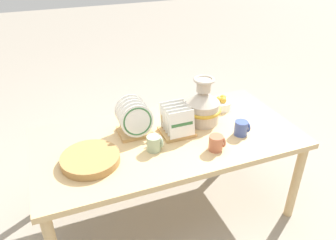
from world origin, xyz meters
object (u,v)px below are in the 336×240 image
(dish_rack_square_plates, at_px, (177,124))
(mug_terracotta_glaze, at_px, (217,143))
(dish_rack_round_plates, at_px, (135,121))
(mug_sage_glaze, at_px, (155,143))
(wicker_charger_stack, at_px, (90,159))
(ceramic_vase, at_px, (203,105))
(fruit_bowl, at_px, (221,104))
(mug_cobalt_glaze, at_px, (242,128))

(dish_rack_square_plates, height_order, mug_terracotta_glaze, dish_rack_square_plates)
(dish_rack_round_plates, bearing_deg, mug_sage_glaze, -74.76)
(dish_rack_round_plates, bearing_deg, wicker_charger_stack, -148.23)
(ceramic_vase, relative_size, fruit_bowl, 2.15)
(ceramic_vase, height_order, mug_sage_glaze, ceramic_vase)
(wicker_charger_stack, xyz_separation_m, fruit_bowl, (0.94, 0.28, 0.01))
(mug_sage_glaze, height_order, fruit_bowl, fruit_bowl)
(dish_rack_square_plates, relative_size, wicker_charger_stack, 0.62)
(ceramic_vase, xyz_separation_m, dish_rack_round_plates, (-0.44, 0.01, -0.03))
(wicker_charger_stack, xyz_separation_m, mug_sage_glaze, (0.36, -0.01, 0.02))
(dish_rack_round_plates, bearing_deg, dish_rack_square_plates, -20.05)
(fruit_bowl, bearing_deg, wicker_charger_stack, -163.42)
(dish_rack_square_plates, distance_m, wicker_charger_stack, 0.55)
(dish_rack_square_plates, relative_size, mug_terracotta_glaze, 2.17)
(wicker_charger_stack, distance_m, mug_terracotta_glaze, 0.69)
(dish_rack_round_plates, relative_size, mug_cobalt_glaze, 2.45)
(wicker_charger_stack, distance_m, mug_cobalt_glaze, 0.90)
(ceramic_vase, relative_size, mug_cobalt_glaze, 3.35)
(ceramic_vase, bearing_deg, mug_cobalt_glaze, -55.99)
(mug_sage_glaze, height_order, mug_cobalt_glaze, same)
(dish_rack_round_plates, relative_size, fruit_bowl, 1.57)
(dish_rack_square_plates, bearing_deg, mug_cobalt_glaze, -23.13)
(dish_rack_square_plates, distance_m, fruit_bowl, 0.44)
(mug_sage_glaze, bearing_deg, dish_rack_square_plates, 31.96)
(dish_rack_round_plates, relative_size, mug_sage_glaze, 2.45)
(mug_cobalt_glaze, height_order, fruit_bowl, fruit_bowl)
(mug_terracotta_glaze, relative_size, fruit_bowl, 0.64)
(mug_terracotta_glaze, relative_size, mug_sage_glaze, 1.00)
(dish_rack_square_plates, bearing_deg, mug_terracotta_glaze, -59.20)
(dish_rack_square_plates, relative_size, mug_sage_glaze, 2.17)
(ceramic_vase, distance_m, wicker_charger_stack, 0.77)
(dish_rack_square_plates, bearing_deg, fruit_bowl, 24.07)
(wicker_charger_stack, height_order, fruit_bowl, fruit_bowl)
(ceramic_vase, relative_size, dish_rack_square_plates, 1.55)
(ceramic_vase, bearing_deg, mug_sage_glaze, -154.36)
(ceramic_vase, xyz_separation_m, wicker_charger_stack, (-0.74, -0.17, -0.09))
(dish_rack_round_plates, xyz_separation_m, mug_cobalt_glaze, (0.59, -0.24, -0.04))
(dish_rack_round_plates, height_order, wicker_charger_stack, dish_rack_round_plates)
(ceramic_vase, distance_m, fruit_bowl, 0.24)
(ceramic_vase, xyz_separation_m, mug_sage_glaze, (-0.39, -0.19, -0.07))
(mug_sage_glaze, relative_size, fruit_bowl, 0.64)
(mug_terracotta_glaze, bearing_deg, mug_sage_glaze, 159.21)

